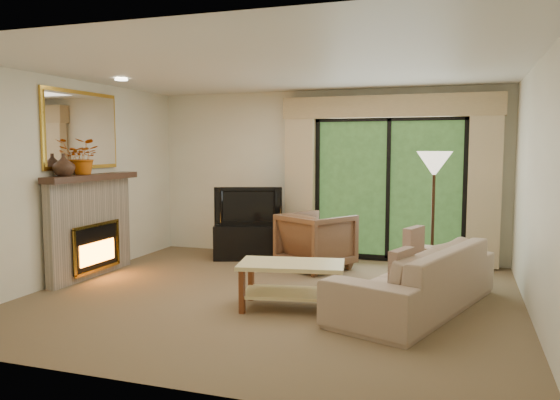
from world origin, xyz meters
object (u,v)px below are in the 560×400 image
(media_console, at_px, (249,242))
(sofa, at_px, (415,277))
(armchair, at_px, (316,241))
(coffee_table, at_px, (292,285))

(media_console, distance_m, sofa, 3.28)
(armchair, height_order, sofa, armchair)
(armchair, distance_m, sofa, 2.14)
(armchair, bearing_deg, coffee_table, 128.60)
(sofa, distance_m, coffee_table, 1.33)
(armchair, height_order, coffee_table, armchair)
(media_console, xyz_separation_m, coffee_table, (1.41, -2.30, -0.01))
(armchair, xyz_separation_m, sofa, (1.50, -1.53, -0.06))
(sofa, bearing_deg, coffee_table, -52.54)
(media_console, relative_size, sofa, 0.44)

